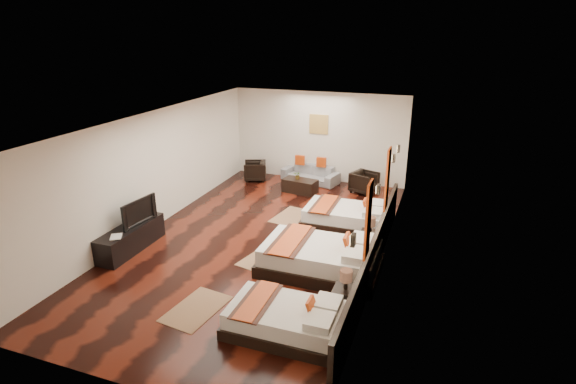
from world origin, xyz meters
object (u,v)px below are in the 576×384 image
at_px(bed_mid, 321,258).
at_px(sofa, 310,174).
at_px(armchair_right, 364,182).
at_px(coffee_table, 300,186).
at_px(tv_console, 131,238).
at_px(tv, 136,211).
at_px(nightstand_b, 369,239).
at_px(bed_near, 286,319).
at_px(nightstand_a, 345,297).
at_px(table_plant, 298,175).
at_px(bed_far, 347,216).
at_px(armchair_left, 255,171).
at_px(book, 110,237).
at_px(figurine, 149,208).

bearing_deg(bed_mid, sofa, 109.24).
relative_size(armchair_right, coffee_table, 0.70).
relative_size(tv_console, tv, 1.81).
bearing_deg(nightstand_b, tv_console, -161.12).
bearing_deg(bed_near, nightstand_a, 49.37).
xyz_separation_m(bed_mid, coffee_table, (-1.85, 4.26, -0.11)).
xyz_separation_m(tv_console, table_plant, (2.27, 4.75, 0.24)).
xyz_separation_m(bed_far, tv_console, (-4.20, -2.79, 0.01)).
relative_size(nightstand_b, armchair_right, 1.15).
relative_size(bed_mid, bed_far, 1.16).
height_order(bed_mid, coffee_table, bed_mid).
xyz_separation_m(nightstand_a, armchair_left, (-4.31, 6.02, 0.03)).
bearing_deg(bed_near, book, 167.17).
height_order(bed_far, sofa, bed_far).
height_order(armchair_right, table_plant, table_plant).
bearing_deg(coffee_table, armchair_right, 19.09).
xyz_separation_m(bed_far, table_plant, (-1.92, 1.96, 0.25)).
height_order(bed_near, coffee_table, bed_near).
height_order(nightstand_b, armchair_right, nightstand_b).
distance_m(bed_near, nightstand_b, 3.34).
bearing_deg(sofa, tv, -98.39).
relative_size(bed_far, nightstand_a, 2.54).
bearing_deg(armchair_right, sofa, 97.17).
height_order(bed_near, bed_mid, bed_mid).
bearing_deg(bed_near, armchair_left, 117.32).
xyz_separation_m(bed_near, table_plant, (-1.92, 6.31, 0.28)).
distance_m(bed_far, tv, 4.92).
relative_size(bed_mid, coffee_table, 2.35).
xyz_separation_m(bed_far, tv, (-4.15, -2.58, 0.57)).
relative_size(bed_near, table_plant, 7.79).
relative_size(tv_console, table_plant, 7.56).
distance_m(tv_console, table_plant, 5.27).
relative_size(nightstand_a, table_plant, 3.37).
relative_size(nightstand_a, tv_console, 0.45).
bearing_deg(tv, nightstand_a, -94.28).
distance_m(bed_mid, table_plant, 4.69).
xyz_separation_m(bed_mid, tv_console, (-4.20, -0.48, -0.03)).
xyz_separation_m(bed_far, sofa, (-1.85, 3.00, -0.00)).
height_order(bed_far, armchair_left, bed_far).
height_order(armchair_left, table_plant, table_plant).
xyz_separation_m(book, sofa, (2.35, 6.40, -0.30)).
height_order(bed_far, coffee_table, bed_far).
distance_m(nightstand_b, figurine, 5.06).
distance_m(nightstand_b, sofa, 4.85).
relative_size(book, armchair_right, 0.43).
relative_size(armchair_left, table_plant, 2.87).
bearing_deg(table_plant, armchair_right, 18.10).
bearing_deg(nightstand_b, coffee_table, 130.46).
xyz_separation_m(tv_console, figurine, (0.00, 0.71, 0.44)).
distance_m(tv_console, coffee_table, 5.29).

